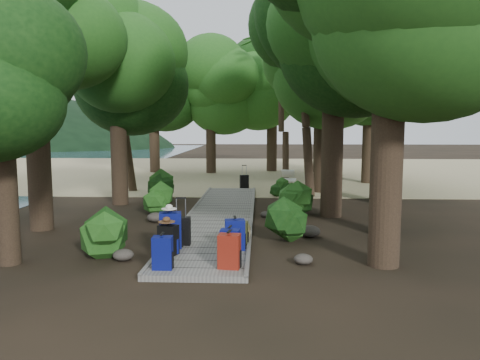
# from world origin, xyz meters

# --- Properties ---
(ground) EXTENTS (120.00, 120.00, 0.00)m
(ground) POSITION_xyz_m (0.00, 0.00, 0.00)
(ground) COLOR black
(ground) RESTS_ON ground
(sand_beach) EXTENTS (40.00, 22.00, 0.02)m
(sand_beach) POSITION_xyz_m (0.00, 16.00, 0.01)
(sand_beach) COLOR tan
(sand_beach) RESTS_ON ground
(boardwalk) EXTENTS (2.00, 12.00, 0.12)m
(boardwalk) POSITION_xyz_m (0.00, 1.00, 0.06)
(boardwalk) COLOR gray
(boardwalk) RESTS_ON ground
(backpack_left_a) EXTENTS (0.37, 0.27, 0.69)m
(backpack_left_a) POSITION_xyz_m (-0.63, -4.58, 0.47)
(backpack_left_a) COLOR #04056A
(backpack_left_a) RESTS_ON boardwalk
(backpack_left_b) EXTENTS (0.45, 0.38, 0.70)m
(backpack_left_b) POSITION_xyz_m (-0.71, -3.58, 0.47)
(backpack_left_b) COLOR black
(backpack_left_b) RESTS_ON boardwalk
(backpack_left_c) EXTENTS (0.52, 0.41, 0.88)m
(backpack_left_c) POSITION_xyz_m (-0.77, -3.04, 0.56)
(backpack_left_c) COLOR #04056A
(backpack_left_c) RESTS_ON boardwalk
(backpack_right_a) EXTENTS (0.44, 0.34, 0.73)m
(backpack_right_a) POSITION_xyz_m (0.63, -4.47, 0.48)
(backpack_right_a) COLOR maroon
(backpack_right_a) RESTS_ON boardwalk
(backpack_right_b) EXTENTS (0.41, 0.31, 0.69)m
(backpack_right_b) POSITION_xyz_m (0.60, -3.88, 0.46)
(backpack_right_b) COLOR #04056A
(backpack_right_b) RESTS_ON boardwalk
(backpack_right_c) EXTENTS (0.46, 0.35, 0.73)m
(backpack_right_c) POSITION_xyz_m (0.66, -3.13, 0.49)
(backpack_right_c) COLOR #04056A
(backpack_right_c) RESTS_ON boardwalk
(backpack_right_d) EXTENTS (0.39, 0.30, 0.56)m
(backpack_right_d) POSITION_xyz_m (0.74, -2.58, 0.40)
(backpack_right_d) COLOR #3F3E1B
(backpack_right_d) RESTS_ON boardwalk
(duffel_right_khaki) EXTENTS (0.37, 0.54, 0.35)m
(duffel_right_khaki) POSITION_xyz_m (0.80, -2.05, 0.30)
(duffel_right_khaki) COLOR olive
(duffel_right_khaki) RESTS_ON boardwalk
(suitcase_on_boardwalk) EXTENTS (0.42, 0.24, 0.64)m
(suitcase_on_boardwalk) POSITION_xyz_m (-0.58, -2.77, 0.44)
(suitcase_on_boardwalk) COLOR black
(suitcase_on_boardwalk) RESTS_ON boardwalk
(lone_suitcase_on_sand) EXTENTS (0.42, 0.31, 0.60)m
(lone_suitcase_on_sand) POSITION_xyz_m (0.50, 7.76, 0.32)
(lone_suitcase_on_sand) COLOR black
(lone_suitcase_on_sand) RESTS_ON sand_beach
(hat_brown) EXTENTS (0.36, 0.36, 0.11)m
(hat_brown) POSITION_xyz_m (-0.74, -3.60, 0.87)
(hat_brown) COLOR #51351E
(hat_brown) RESTS_ON backpack_left_b
(hat_white) EXTENTS (0.34, 0.34, 0.11)m
(hat_white) POSITION_xyz_m (-0.78, -3.10, 1.06)
(hat_white) COLOR silver
(hat_white) RESTS_ON backpack_left_c
(kayak) EXTENTS (0.79, 3.24, 0.32)m
(kayak) POSITION_xyz_m (-3.72, 10.25, 0.18)
(kayak) COLOR red
(kayak) RESTS_ON sand_beach
(sun_lounger) EXTENTS (0.88, 2.04, 0.64)m
(sun_lounger) POSITION_xyz_m (2.61, 9.44, 0.34)
(sun_lounger) COLOR silver
(sun_lounger) RESTS_ON sand_beach
(tree_right_a) EXTENTS (5.38, 5.38, 8.96)m
(tree_right_a) POSITION_xyz_m (3.70, -3.79, 4.48)
(tree_right_a) COLOR black
(tree_right_a) RESTS_ON ground
(tree_right_b) EXTENTS (5.02, 5.02, 8.97)m
(tree_right_b) POSITION_xyz_m (4.45, -1.08, 4.49)
(tree_right_b) COLOR black
(tree_right_b) RESTS_ON ground
(tree_right_c) EXTENTS (5.48, 5.48, 9.49)m
(tree_right_c) POSITION_xyz_m (3.42, 1.41, 4.75)
(tree_right_c) COLOR black
(tree_right_c) RESTS_ON ground
(tree_right_d) EXTENTS (5.64, 5.64, 10.33)m
(tree_right_d) POSITION_xyz_m (5.67, 3.97, 5.17)
(tree_right_d) COLOR black
(tree_right_d) RESTS_ON ground
(tree_right_e) EXTENTS (5.20, 5.20, 9.35)m
(tree_right_e) POSITION_xyz_m (3.81, 6.76, 4.68)
(tree_right_e) COLOR black
(tree_right_e) RESTS_ON ground
(tree_right_f) EXTENTS (5.10, 5.10, 9.11)m
(tree_right_f) POSITION_xyz_m (6.54, 10.13, 4.55)
(tree_right_f) COLOR black
(tree_right_f) RESTS_ON ground
(tree_left_a) EXTENTS (3.69, 3.69, 6.14)m
(tree_left_a) POSITION_xyz_m (-3.90, -4.01, 3.07)
(tree_left_a) COLOR black
(tree_left_a) RESTS_ON ground
(tree_left_b) EXTENTS (4.92, 4.92, 8.85)m
(tree_left_b) POSITION_xyz_m (-4.75, -0.81, 4.43)
(tree_left_b) COLOR black
(tree_left_b) RESTS_ON ground
(tree_left_c) EXTENTS (4.75, 4.75, 8.27)m
(tree_left_c) POSITION_xyz_m (-3.84, 3.38, 4.13)
(tree_left_c) COLOR black
(tree_left_c) RESTS_ON ground
(tree_back_a) EXTENTS (4.85, 4.85, 8.39)m
(tree_back_a) POSITION_xyz_m (-1.73, 14.72, 4.20)
(tree_back_a) COLOR black
(tree_back_a) RESTS_ON ground
(tree_back_b) EXTENTS (5.08, 5.08, 9.07)m
(tree_back_b) POSITION_xyz_m (1.93, 16.08, 4.53)
(tree_back_b) COLOR black
(tree_back_b) RESTS_ON ground
(tree_back_c) EXTENTS (4.91, 4.91, 8.84)m
(tree_back_c) POSITION_xyz_m (4.74, 15.41, 4.42)
(tree_back_c) COLOR black
(tree_back_c) RESTS_ON ground
(tree_back_d) EXTENTS (5.16, 5.16, 8.60)m
(tree_back_d) POSITION_xyz_m (-5.21, 15.07, 4.30)
(tree_back_d) COLOR black
(tree_back_d) RESTS_ON ground
(palm_right_a) EXTENTS (4.86, 4.86, 8.29)m
(palm_right_a) POSITION_xyz_m (3.36, 5.71, 4.14)
(palm_right_a) COLOR #193E11
(palm_right_a) RESTS_ON ground
(palm_right_b) EXTENTS (4.07, 4.07, 7.87)m
(palm_right_b) POSITION_xyz_m (5.01, 11.64, 3.93)
(palm_right_b) COLOR #193E11
(palm_right_b) RESTS_ON ground
(palm_right_c) EXTENTS (4.73, 4.73, 7.52)m
(palm_right_c) POSITION_xyz_m (2.83, 11.82, 3.76)
(palm_right_c) COLOR #193E11
(palm_right_c) RESTS_ON ground
(palm_left_a) EXTENTS (4.82, 4.82, 7.66)m
(palm_left_a) POSITION_xyz_m (-4.59, 6.74, 3.83)
(palm_left_a) COLOR #193E11
(palm_left_a) RESTS_ON ground
(rock_left_a) EXTENTS (0.44, 0.40, 0.24)m
(rock_left_a) POSITION_xyz_m (-1.66, -3.67, 0.12)
(rock_left_a) COLOR #4C473F
(rock_left_a) RESTS_ON ground
(rock_left_b) EXTENTS (0.35, 0.31, 0.19)m
(rock_left_b) POSITION_xyz_m (-2.38, -1.51, 0.10)
(rock_left_b) COLOR #4C473F
(rock_left_b) RESTS_ON ground
(rock_left_c) EXTENTS (0.51, 0.46, 0.28)m
(rock_left_c) POSITION_xyz_m (-1.86, 0.29, 0.14)
(rock_left_c) COLOR #4C473F
(rock_left_c) RESTS_ON ground
(rock_left_d) EXTENTS (0.30, 0.27, 0.16)m
(rock_left_d) POSITION_xyz_m (-2.51, 3.43, 0.08)
(rock_left_d) COLOR #4C473F
(rock_left_d) RESTS_ON ground
(rock_right_a) EXTENTS (0.39, 0.35, 0.21)m
(rock_right_a) POSITION_xyz_m (2.09, -3.78, 0.11)
(rock_right_a) COLOR #4C473F
(rock_right_a) RESTS_ON ground
(rock_right_b) EXTENTS (0.54, 0.49, 0.30)m
(rock_right_b) POSITION_xyz_m (2.47, -1.39, 0.15)
(rock_right_b) COLOR #4C473F
(rock_right_b) RESTS_ON ground
(rock_right_c) EXTENTS (0.33, 0.30, 0.18)m
(rock_right_c) POSITION_xyz_m (1.39, 1.17, 0.09)
(rock_right_c) COLOR #4C473F
(rock_right_c) RESTS_ON ground
(rock_right_d) EXTENTS (0.53, 0.48, 0.29)m
(rock_right_d) POSITION_xyz_m (2.74, 3.64, 0.15)
(rock_right_d) COLOR #4C473F
(rock_right_d) RESTS_ON ground
(shrub_left_a) EXTENTS (1.18, 1.18, 1.07)m
(shrub_left_a) POSITION_xyz_m (-2.03, -3.43, 0.53)
(shrub_left_a) COLOR #205419
(shrub_left_a) RESTS_ON ground
(shrub_left_b) EXTENTS (1.02, 1.02, 0.92)m
(shrub_left_b) POSITION_xyz_m (-2.13, 1.50, 0.46)
(shrub_left_b) COLOR #205419
(shrub_left_b) RESTS_ON ground
(shrub_left_c) EXTENTS (1.18, 1.18, 1.06)m
(shrub_left_c) POSITION_xyz_m (-2.52, 4.28, 0.53)
(shrub_left_c) COLOR #205419
(shrub_left_c) RESTS_ON ground
(shrub_right_a) EXTENTS (1.06, 1.06, 0.95)m
(shrub_right_a) POSITION_xyz_m (1.88, -2.09, 0.48)
(shrub_right_a) COLOR #205419
(shrub_right_a) RESTS_ON ground
(shrub_right_b) EXTENTS (1.15, 1.15, 1.04)m
(shrub_right_b) POSITION_xyz_m (2.29, 1.57, 0.52)
(shrub_right_b) COLOR #205419
(shrub_right_b) RESTS_ON ground
(shrub_right_c) EXTENTS (0.77, 0.77, 0.69)m
(shrub_right_c) POSITION_xyz_m (2.04, 5.45, 0.35)
(shrub_right_c) COLOR #205419
(shrub_right_c) RESTS_ON ground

